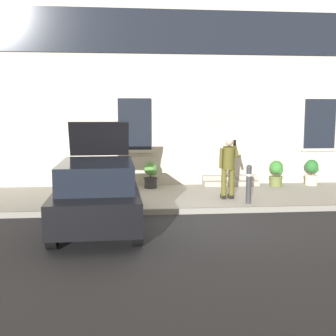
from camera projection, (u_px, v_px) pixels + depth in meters
The scene contains 12 objects.
ground_plane at pixel (193, 223), 9.64m from camera, with size 80.00×80.00×0.00m, color #232326.
sidewalk at pixel (179, 197), 12.40m from camera, with size 24.00×3.60×0.15m, color #99968E.
curb_edge at pixel (188, 211), 10.56m from camera, with size 24.00×0.12×0.15m, color gray.
building_facade at pixel (171, 79), 14.39m from camera, with size 24.00×1.52×7.50m.
entrance_stoop at pixel (230, 181), 14.06m from camera, with size 1.86×0.64×0.32m.
hatchback_car_black at pixel (98, 193), 9.17m from camera, with size 1.90×4.12×2.34m.
bollard_near_person at pixel (249, 183), 11.04m from camera, with size 0.15×0.15×1.04m.
person_on_phone at pixel (228, 164), 11.59m from camera, with size 0.51×0.48×1.75m.
planter_terracotta at pixel (64, 176), 13.04m from camera, with size 0.44×0.44×0.86m.
planter_charcoal at pixel (151, 174), 13.40m from camera, with size 0.44×0.44×0.86m.
planter_olive at pixel (276, 173), 13.72m from camera, with size 0.44×0.44×0.86m.
planter_cream at pixel (312, 172), 14.02m from camera, with size 0.44×0.44×0.86m.
Camera 1 is at (-1.47, -9.31, 2.50)m, focal length 44.38 mm.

